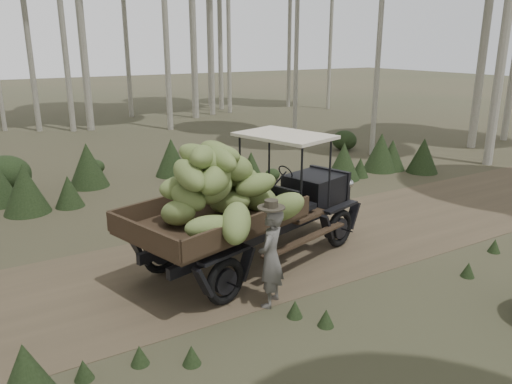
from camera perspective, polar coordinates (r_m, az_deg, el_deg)
ground at (r=10.50m, az=-2.53°, el=-7.84°), size 120.00×120.00×0.00m
dirt_track at (r=10.50m, az=-2.53°, el=-7.82°), size 70.00×4.00×0.01m
banana_truck at (r=9.68m, az=-1.86°, el=-0.07°), size 5.78×3.57×2.76m
farmer at (r=8.49m, az=1.71°, el=-7.37°), size 0.76×0.72×1.90m
undergrowth at (r=10.82m, az=-11.32°, el=-4.12°), size 23.52×21.84×1.39m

